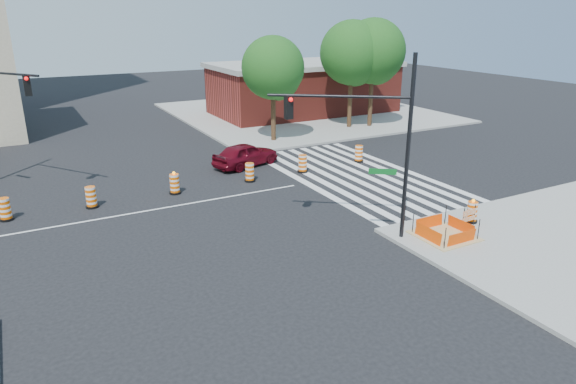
% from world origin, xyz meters
% --- Properties ---
extents(ground, '(120.00, 120.00, 0.00)m').
position_xyz_m(ground, '(0.00, 0.00, 0.00)').
color(ground, black).
rests_on(ground, ground).
extents(sidewalk_ne, '(22.00, 22.00, 0.15)m').
position_xyz_m(sidewalk_ne, '(18.00, 18.00, 0.07)').
color(sidewalk_ne, gray).
rests_on(sidewalk_ne, ground).
extents(crosswalk_east, '(6.75, 13.50, 0.01)m').
position_xyz_m(crosswalk_east, '(10.95, 0.00, 0.01)').
color(crosswalk_east, silver).
rests_on(crosswalk_east, ground).
extents(lane_centerline, '(14.00, 0.12, 0.01)m').
position_xyz_m(lane_centerline, '(0.00, 0.00, 0.01)').
color(lane_centerline, silver).
rests_on(lane_centerline, ground).
extents(excavation_pit, '(2.20, 2.20, 0.90)m').
position_xyz_m(excavation_pit, '(9.00, -9.00, 0.22)').
color(excavation_pit, tan).
rests_on(excavation_pit, ground).
extents(brick_storefront, '(16.50, 8.50, 4.60)m').
position_xyz_m(brick_storefront, '(18.00, 18.00, 2.32)').
color(brick_storefront, maroon).
rests_on(brick_storefront, ground).
extents(red_coupe, '(4.52, 2.85, 1.43)m').
position_xyz_m(red_coupe, '(6.25, 4.64, 0.72)').
color(red_coupe, '#5C0714').
rests_on(red_coupe, ground).
extents(signal_pole_se, '(4.53, 3.29, 7.24)m').
position_xyz_m(signal_pole_se, '(6.23, -7.28, 4.46)').
color(signal_pole_se, black).
rests_on(signal_pole_se, ground).
extents(pit_drum, '(0.54, 0.54, 1.06)m').
position_xyz_m(pit_drum, '(11.13, -8.42, 0.59)').
color(pit_drum, black).
rests_on(pit_drum, ground).
extents(barricade, '(0.78, 0.09, 0.91)m').
position_xyz_m(barricade, '(10.64, -8.71, 0.65)').
color(barricade, '#EF5D05').
rests_on(barricade, ground).
extents(tree_north_c, '(4.34, 4.34, 7.37)m').
position_xyz_m(tree_north_c, '(10.56, 9.38, 4.95)').
color(tree_north_c, '#382314').
rests_on(tree_north_c, ground).
extents(tree_north_d, '(4.90, 4.90, 8.34)m').
position_xyz_m(tree_north_d, '(17.92, 10.56, 5.60)').
color(tree_north_d, '#382314').
rests_on(tree_north_d, ground).
extents(tree_north_e, '(4.98, 4.98, 8.47)m').
position_xyz_m(tree_north_e, '(19.60, 10.11, 5.69)').
color(tree_north_e, '#382314').
rests_on(tree_north_e, ground).
extents(median_drum_1, '(0.60, 0.60, 1.02)m').
position_xyz_m(median_drum_1, '(-6.64, 1.85, 0.48)').
color(median_drum_1, black).
rests_on(median_drum_1, ground).
extents(median_drum_2, '(0.60, 0.60, 1.02)m').
position_xyz_m(median_drum_2, '(-3.03, 1.70, 0.48)').
color(median_drum_2, black).
rests_on(median_drum_2, ground).
extents(median_drum_3, '(0.60, 0.60, 1.18)m').
position_xyz_m(median_drum_3, '(1.03, 1.77, 0.49)').
color(median_drum_3, black).
rests_on(median_drum_3, ground).
extents(median_drum_4, '(0.60, 0.60, 1.02)m').
position_xyz_m(median_drum_4, '(5.23, 1.80, 0.48)').
color(median_drum_4, black).
rests_on(median_drum_4, ground).
extents(median_drum_5, '(0.60, 0.60, 1.02)m').
position_xyz_m(median_drum_5, '(8.63, 1.91, 0.48)').
color(median_drum_5, black).
rests_on(median_drum_5, ground).
extents(median_drum_6, '(0.60, 0.60, 1.02)m').
position_xyz_m(median_drum_6, '(12.81, 2.19, 0.48)').
color(median_drum_6, black).
rests_on(median_drum_6, ground).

